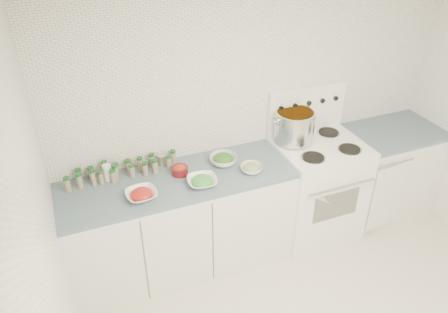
% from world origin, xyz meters
% --- Properties ---
extents(room_walls, '(3.54, 3.04, 2.52)m').
position_xyz_m(room_walls, '(0.00, 0.00, 1.56)').
color(room_walls, white).
rests_on(room_walls, ground).
extents(counter_left, '(1.85, 0.62, 0.90)m').
position_xyz_m(counter_left, '(-0.82, 1.19, 0.45)').
color(counter_left, white).
rests_on(counter_left, ground).
extents(stove, '(0.76, 0.70, 1.36)m').
position_xyz_m(stove, '(0.48, 1.19, 0.50)').
color(stove, white).
rests_on(stove, ground).
extents(counter_right, '(0.89, 0.66, 0.90)m').
position_xyz_m(counter_right, '(1.30, 1.19, 0.45)').
color(counter_right, white).
rests_on(counter_right, ground).
extents(stock_pot, '(0.37, 0.35, 0.27)m').
position_xyz_m(stock_pot, '(0.29, 1.34, 1.09)').
color(stock_pot, silver).
rests_on(stock_pot, stove).
extents(bowl_tomato, '(0.24, 0.24, 0.08)m').
position_xyz_m(bowl_tomato, '(-1.14, 1.06, 0.93)').
color(bowl_tomato, white).
rests_on(bowl_tomato, counter_left).
extents(bowl_snowpea, '(0.26, 0.26, 0.08)m').
position_xyz_m(bowl_snowpea, '(-0.67, 1.05, 0.93)').
color(bowl_snowpea, white).
rests_on(bowl_snowpea, counter_left).
extents(bowl_broccoli, '(0.28, 0.28, 0.09)m').
position_xyz_m(bowl_broccoli, '(-0.41, 1.26, 0.94)').
color(bowl_broccoli, white).
rests_on(bowl_broccoli, counter_left).
extents(bowl_zucchini, '(0.22, 0.22, 0.07)m').
position_xyz_m(bowl_zucchini, '(-0.24, 1.07, 0.93)').
color(bowl_zucchini, white).
rests_on(bowl_zucchini, counter_left).
extents(bowl_pepper, '(0.13, 0.13, 0.08)m').
position_xyz_m(bowl_pepper, '(-0.78, 1.25, 0.94)').
color(bowl_pepper, '#5E1016').
rests_on(bowl_pepper, counter_left).
extents(salt_canister, '(0.07, 0.07, 0.13)m').
position_xyz_m(salt_canister, '(-1.33, 1.39, 0.97)').
color(salt_canister, white).
rests_on(salt_canister, counter_left).
extents(tin_can, '(0.09, 0.09, 0.09)m').
position_xyz_m(tin_can, '(-0.88, 1.44, 0.94)').
color(tin_can, '#9B9683').
rests_on(tin_can, counter_left).
extents(spice_cluster, '(0.90, 0.16, 0.14)m').
position_xyz_m(spice_cluster, '(-1.23, 1.39, 0.96)').
color(spice_cluster, gray).
rests_on(spice_cluster, counter_left).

